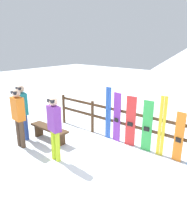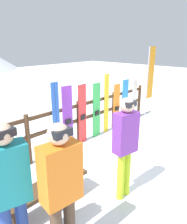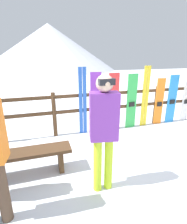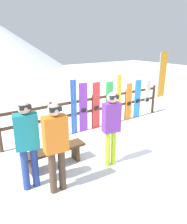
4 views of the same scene
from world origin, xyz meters
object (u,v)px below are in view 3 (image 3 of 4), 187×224
(ski_pair_yellow, at_px, (145,97))
(person_purple, at_px, (104,126))
(snowboard_red, at_px, (113,103))
(snowboard_white, at_px, (186,99))
(snowboard_green, at_px, (132,102))
(snowboard_blue, at_px, (172,99))
(bench, at_px, (27,157))
(ski_pair_blue, at_px, (83,102))
(snowboard_orange, at_px, (159,102))
(snowboard_purple, at_px, (96,103))

(ski_pair_yellow, bearing_deg, person_purple, -134.38)
(snowboard_red, height_order, snowboard_white, snowboard_red)
(person_purple, relative_size, snowboard_white, 1.27)
(snowboard_red, bearing_deg, snowboard_white, -0.00)
(snowboard_green, relative_size, snowboard_blue, 1.05)
(person_purple, height_order, ski_pair_yellow, person_purple)
(snowboard_white, bearing_deg, snowboard_blue, 179.99)
(snowboard_green, xyz_separation_m, snowboard_white, (1.88, -0.00, -0.07))
(bench, relative_size, ski_pair_blue, 0.86)
(snowboard_green, relative_size, snowboard_orange, 1.11)
(ski_pair_yellow, bearing_deg, snowboard_purple, -179.87)
(ski_pair_blue, height_order, snowboard_purple, ski_pair_blue)
(snowboard_purple, height_order, snowboard_blue, snowboard_purple)
(person_purple, height_order, snowboard_purple, person_purple)
(snowboard_red, bearing_deg, snowboard_blue, -0.00)
(bench, height_order, snowboard_orange, snowboard_orange)
(ski_pair_blue, relative_size, snowboard_blue, 1.19)
(person_purple, height_order, ski_pair_blue, person_purple)
(bench, relative_size, snowboard_white, 1.08)
(ski_pair_blue, bearing_deg, snowboard_blue, -0.07)
(bench, bearing_deg, snowboard_red, 32.58)
(snowboard_blue, distance_m, snowboard_white, 0.54)
(snowboard_purple, distance_m, snowboard_orange, 1.95)
(person_purple, relative_size, snowboard_blue, 1.21)
(ski_pair_yellow, bearing_deg, snowboard_orange, -0.42)
(snowboard_orange, bearing_deg, bench, -159.10)
(snowboard_orange, bearing_deg, snowboard_red, 179.99)
(ski_pair_blue, xyz_separation_m, ski_pair_yellow, (1.80, 0.00, -0.00))
(snowboard_green, distance_m, ski_pair_yellow, 0.44)
(bench, xyz_separation_m, snowboard_blue, (4.04, 1.37, 0.37))
(snowboard_red, relative_size, ski_pair_yellow, 0.91)
(bench, xyz_separation_m, snowboard_green, (2.69, 1.37, 0.40))
(snowboard_purple, height_order, snowboard_white, snowboard_purple)
(snowboard_red, distance_m, snowboard_green, 0.54)
(person_purple, distance_m, snowboard_purple, 2.13)
(snowboard_red, height_order, ski_pair_yellow, ski_pair_yellow)
(snowboard_red, xyz_separation_m, ski_pair_yellow, (0.97, 0.00, 0.08))
(snowboard_orange, bearing_deg, snowboard_purple, 179.99)
(ski_pair_blue, bearing_deg, snowboard_orange, -0.09)
(bench, distance_m, snowboard_green, 3.05)
(person_purple, distance_m, snowboard_green, 2.60)
(snowboard_blue, relative_size, snowboard_white, 1.05)
(snowboard_red, relative_size, snowboard_blue, 1.08)
(bench, height_order, snowboard_green, snowboard_green)
(ski_pair_yellow, distance_m, snowboard_white, 1.47)
(person_purple, height_order, snowboard_blue, person_purple)
(snowboard_red, distance_m, ski_pair_yellow, 0.97)
(person_purple, xyz_separation_m, snowboard_purple, (0.55, 2.05, -0.25))
(snowboard_purple, bearing_deg, snowboard_orange, -0.01)
(snowboard_red, relative_size, snowboard_white, 1.13)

